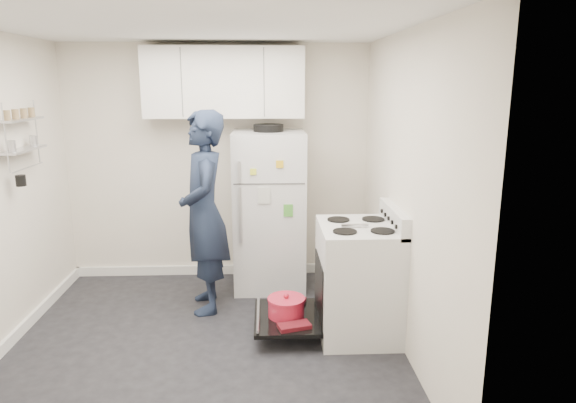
{
  "coord_description": "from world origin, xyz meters",
  "views": [
    {
      "loc": [
        0.5,
        -3.88,
        2.1
      ],
      "look_at": [
        0.71,
        0.63,
        1.05
      ],
      "focal_mm": 32.0,
      "sensor_mm": 36.0,
      "label": 1
    }
  ],
  "objects_px": {
    "open_oven_door": "(287,312)",
    "refrigerator": "(269,210)",
    "electric_range": "(356,281)",
    "person": "(204,213)"
  },
  "relations": [
    {
      "from": "open_oven_door",
      "to": "refrigerator",
      "type": "xyz_separation_m",
      "value": [
        -0.13,
        1.1,
        0.62
      ]
    },
    {
      "from": "electric_range",
      "to": "person",
      "type": "relative_size",
      "value": 0.59
    },
    {
      "from": "electric_range",
      "to": "open_oven_door",
      "type": "relative_size",
      "value": 1.54
    },
    {
      "from": "electric_range",
      "to": "refrigerator",
      "type": "relative_size",
      "value": 0.65
    },
    {
      "from": "person",
      "to": "open_oven_door",
      "type": "bearing_deg",
      "value": 42.84
    },
    {
      "from": "open_oven_door",
      "to": "electric_range",
      "type": "bearing_deg",
      "value": -0.11
    },
    {
      "from": "electric_range",
      "to": "refrigerator",
      "type": "height_order",
      "value": "refrigerator"
    },
    {
      "from": "open_oven_door",
      "to": "refrigerator",
      "type": "distance_m",
      "value": 1.27
    },
    {
      "from": "refrigerator",
      "to": "person",
      "type": "relative_size",
      "value": 0.91
    },
    {
      "from": "open_oven_door",
      "to": "person",
      "type": "bearing_deg",
      "value": 142.85
    }
  ]
}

